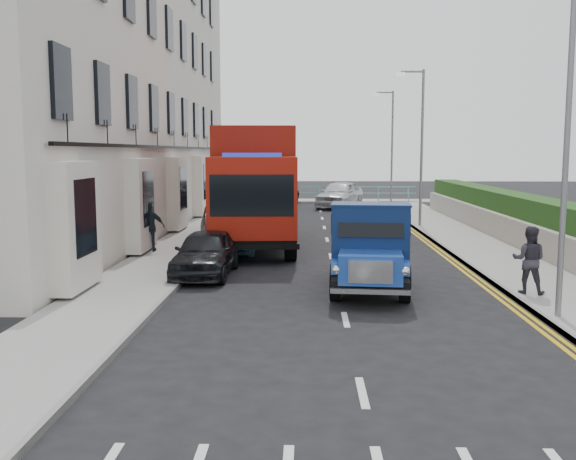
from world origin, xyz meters
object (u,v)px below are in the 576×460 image
object	(u,v)px
lamp_near	(562,122)
parked_car_front	(206,253)
lamp_far	(390,142)
red_lorry	(254,184)
bedford_lorry	(370,253)
lamp_mid	(419,139)

from	to	relation	value
lamp_near	parked_car_front	bearing A→B (deg)	149.23
lamp_near	lamp_far	distance (m)	26.00
lamp_far	red_lorry	size ratio (longest dim) A/B	0.84
lamp_far	bedford_lorry	bearing A→B (deg)	-98.33
lamp_near	red_lorry	bearing A→B (deg)	123.81
lamp_mid	lamp_far	xyz separation A→B (m)	(0.00, 10.00, 0.00)
lamp_mid	parked_car_front	distance (m)	14.18
lamp_near	red_lorry	distance (m)	12.48
lamp_far	bedford_lorry	world-z (taller)	lamp_far
lamp_mid	red_lorry	distance (m)	9.12
lamp_mid	bedford_lorry	world-z (taller)	lamp_mid
lamp_far	red_lorry	xyz separation A→B (m)	(-6.88, -15.73, -1.72)
lamp_near	lamp_mid	bearing A→B (deg)	90.00
lamp_mid	parked_car_front	size ratio (longest dim) A/B	1.87
lamp_mid	bedford_lorry	distance (m)	14.35
bedford_lorry	parked_car_front	world-z (taller)	bedford_lorry
lamp_near	lamp_far	size ratio (longest dim) A/B	1.00
bedford_lorry	red_lorry	xyz separation A→B (m)	(-3.42, 7.87, 1.27)
lamp_near	lamp_mid	distance (m)	16.00
bedford_lorry	lamp_far	bearing A→B (deg)	86.77
lamp_mid	lamp_far	distance (m)	10.00
parked_car_front	bedford_lorry	bearing A→B (deg)	-25.31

